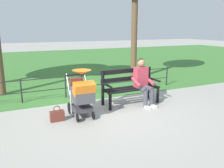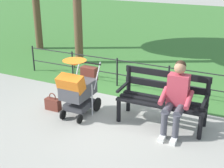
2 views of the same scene
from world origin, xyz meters
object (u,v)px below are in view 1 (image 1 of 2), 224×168
Objects in this scene: person_on_bench at (143,80)px; stroller at (81,93)px; park_bench at (130,85)px; handbag at (57,116)px.

stroller is at bearing 7.36° from person_on_bench.
park_bench is 0.40m from person_on_bench.
handbag is (2.14, 0.48, -0.40)m from park_bench.
stroller reaches higher than handbag.
handbag is (2.43, 0.26, -0.55)m from person_on_bench.
handbag is at bearing 6.13° from person_on_bench.
park_bench is 4.36× the size of handbag.
park_bench reaches higher than handbag.
stroller reaches higher than park_bench.
person_on_bench is 3.45× the size of handbag.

